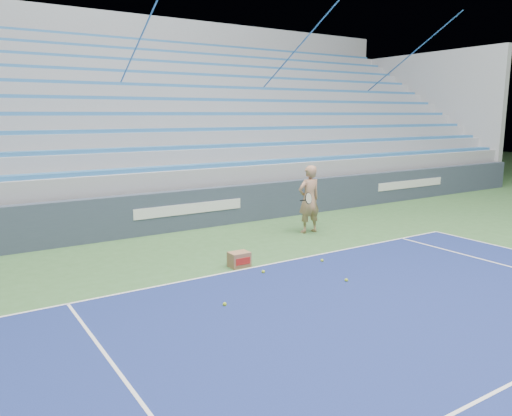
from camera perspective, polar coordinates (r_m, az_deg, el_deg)
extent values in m
cube|color=white|center=(10.64, 1.56, -6.44)|extent=(10.97, 0.05, 0.00)
cube|color=#354051|center=(13.89, -7.83, -0.18)|extent=(30.00, 0.30, 1.10)
cube|color=white|center=(13.74, -7.55, -0.08)|extent=(3.20, 0.02, 0.28)
cube|color=white|center=(19.33, 17.29, 2.64)|extent=(3.40, 0.02, 0.28)
cube|color=#999BA1|center=(18.06, -14.02, 2.11)|extent=(30.00, 8.50, 1.10)
cube|color=#999BA1|center=(17.96, -14.13, 4.63)|extent=(30.00, 8.50, 0.50)
cube|color=#3170B2|center=(14.34, -9.10, 4.59)|extent=(29.60, 0.42, 0.11)
cube|color=#999BA1|center=(18.32, -14.64, 6.29)|extent=(30.00, 7.65, 0.50)
cube|color=#3170B2|center=(15.07, -10.48, 6.75)|extent=(29.60, 0.42, 0.11)
cube|color=#999BA1|center=(18.70, -15.13, 7.89)|extent=(30.00, 6.80, 0.50)
cube|color=#3170B2|center=(15.84, -11.74, 8.70)|extent=(29.60, 0.42, 0.11)
cube|color=#999BA1|center=(19.09, -15.61, 9.42)|extent=(30.00, 5.95, 0.50)
cube|color=#3170B2|center=(16.62, -12.90, 10.46)|extent=(29.60, 0.42, 0.11)
cube|color=#999BA1|center=(19.49, -16.07, 10.88)|extent=(30.00, 5.10, 0.50)
cube|color=#3170B2|center=(17.43, -13.96, 12.06)|extent=(29.60, 0.42, 0.11)
cube|color=#999BA1|center=(19.91, -16.52, 12.29)|extent=(30.00, 4.25, 0.50)
cube|color=#3170B2|center=(18.26, -14.94, 13.51)|extent=(29.60, 0.42, 0.11)
cube|color=#999BA1|center=(20.34, -16.95, 13.64)|extent=(30.00, 3.40, 0.50)
cube|color=#3170B2|center=(19.10, -15.84, 14.83)|extent=(29.60, 0.42, 0.11)
cube|color=#999BA1|center=(20.78, -17.37, 14.93)|extent=(30.00, 2.55, 0.50)
cube|color=#3170B2|center=(19.95, -16.68, 16.04)|extent=(29.60, 0.42, 0.11)
cube|color=#999BA1|center=(21.23, -17.77, 16.16)|extent=(30.00, 1.70, 0.50)
cube|color=#3170B2|center=(20.81, -17.45, 17.14)|extent=(29.60, 0.42, 0.11)
cube|color=#999BA1|center=(21.70, -18.16, 17.34)|extent=(30.00, 0.85, 0.50)
cube|color=#3170B2|center=(21.69, -18.18, 18.16)|extent=(29.60, 0.42, 0.11)
cube|color=#999BA1|center=(26.91, 18.32, 9.96)|extent=(0.30, 8.80, 6.10)
cube|color=#999BA1|center=(22.23, -18.33, 11.46)|extent=(31.00, 0.40, 7.30)
cylinder|color=#2E61A1|center=(17.93, -14.62, 15.01)|extent=(0.05, 8.53, 5.04)
cylinder|color=#2E61A1|center=(20.66, 1.89, 14.72)|extent=(0.05, 8.53, 5.04)
cylinder|color=#2E61A1|center=(24.58, 13.79, 13.78)|extent=(0.05, 8.53, 5.04)
imported|color=tan|center=(13.37, 6.08, 1.00)|extent=(0.68, 0.46, 1.82)
cylinder|color=black|center=(12.96, 5.58, 0.89)|extent=(0.12, 0.27, 0.08)
cylinder|color=beige|center=(12.67, 6.02, 1.11)|extent=(0.29, 0.16, 0.28)
torus|color=black|center=(12.67, 6.02, 1.11)|extent=(0.31, 0.18, 0.30)
cube|color=#8F6645|center=(10.48, -1.94, -5.89)|extent=(0.42, 0.32, 0.31)
cube|color=#B21E19|center=(10.34, -1.47, -6.11)|extent=(0.33, 0.01, 0.14)
sphere|color=#AED12A|center=(8.46, -3.60, -10.92)|extent=(0.07, 0.07, 0.07)
sphere|color=#AED12A|center=(10.07, 0.84, -7.30)|extent=(0.07, 0.07, 0.07)
sphere|color=#AED12A|center=(10.93, -1.33, -5.85)|extent=(0.07, 0.07, 0.07)
sphere|color=#AED12A|center=(10.92, 7.56, -5.97)|extent=(0.07, 0.07, 0.07)
sphere|color=#AED12A|center=(9.74, 10.29, -8.12)|extent=(0.07, 0.07, 0.07)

